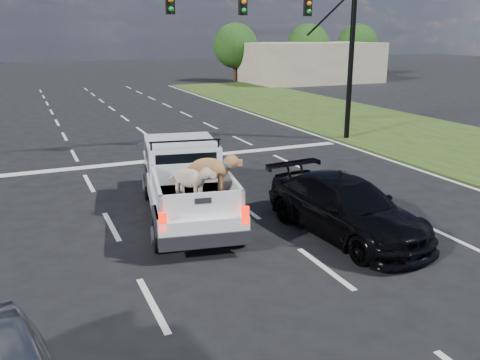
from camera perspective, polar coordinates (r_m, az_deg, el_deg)
The scene contains 9 objects.
ground at distance 9.64m, azimuth 0.54°, elevation -11.71°, with size 160.00×160.00×0.00m, color black.
road_markings at distance 15.42m, azimuth -9.46°, elevation -0.98°, with size 17.75×60.00×0.01m.
traffic_signal at distance 21.16m, azimuth 7.05°, elevation 16.71°, with size 9.11×0.31×7.00m.
building_right at distance 49.00m, azimuth 8.01°, elevation 12.93°, with size 12.00×7.00×3.60m, color #BAAF8E.
tree_far_d at distance 49.76m, azimuth -0.53°, elevation 14.85°, with size 4.20×4.20×5.40m.
tree_far_e at distance 53.40m, azimuth 7.67°, elevation 14.81°, with size 4.20×4.20×5.40m.
tree_far_f at distance 56.72m, azimuth 13.04°, elevation 14.62°, with size 4.20×4.20×5.40m.
pickup_truck at distance 12.80m, azimuth -5.95°, elevation -0.13°, with size 2.79×5.50×1.97m.
black_coupe at distance 11.89m, azimuth 11.78°, elevation -3.03°, with size 1.85×4.54×1.32m, color black.
Camera 1 is at (-3.49, -7.76, 4.52)m, focal length 38.00 mm.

